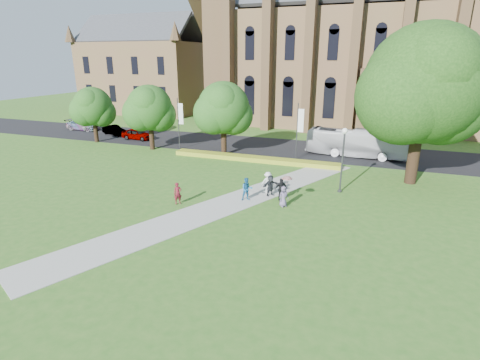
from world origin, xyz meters
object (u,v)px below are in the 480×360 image
at_px(pedestrian_0, 178,193).
at_px(car_2, 83,125).
at_px(large_tree, 424,84).
at_px(tour_coach, 357,143).
at_px(streetlamp, 343,153).
at_px(car_0, 137,134).
at_px(car_1, 114,130).

bearing_deg(pedestrian_0, car_2, 100.01).
height_order(large_tree, car_2, large_tree).
bearing_deg(large_tree, tour_coach, 123.24).
bearing_deg(car_2, tour_coach, -92.97).
relative_size(streetlamp, car_0, 1.23).
distance_m(large_tree, car_2, 46.25).
bearing_deg(pedestrian_0, car_0, 89.00).
relative_size(large_tree, car_0, 3.09).
height_order(car_2, pedestrian_0, pedestrian_0).
bearing_deg(car_0, pedestrian_0, -135.03).
height_order(car_0, car_2, car_2).
bearing_deg(car_1, pedestrian_0, -114.77).
bearing_deg(car_0, car_1, 75.91).
xyz_separation_m(streetlamp, car_1, (-32.27, 13.05, -2.62)).
distance_m(car_1, car_2, 6.90).
distance_m(large_tree, pedestrian_0, 21.43).
bearing_deg(tour_coach, pedestrian_0, 152.24).
bearing_deg(streetlamp, car_0, 157.19).
xyz_separation_m(streetlamp, large_tree, (5.50, 4.50, 5.07)).
relative_size(car_2, pedestrian_0, 3.20).
height_order(car_0, car_1, car_0).
xyz_separation_m(tour_coach, car_0, (-27.78, -0.76, -0.77)).
distance_m(car_0, pedestrian_0, 24.60).
relative_size(car_0, car_2, 0.81).
bearing_deg(car_2, car_0, -104.08).
bearing_deg(car_1, tour_coach, -72.97).
height_order(large_tree, pedestrian_0, large_tree).
relative_size(tour_coach, car_2, 2.05).
bearing_deg(car_1, car_2, 96.37).
height_order(tour_coach, car_2, tour_coach).
xyz_separation_m(large_tree, car_1, (-37.77, 8.55, -7.69)).
bearing_deg(large_tree, car_0, 167.96).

